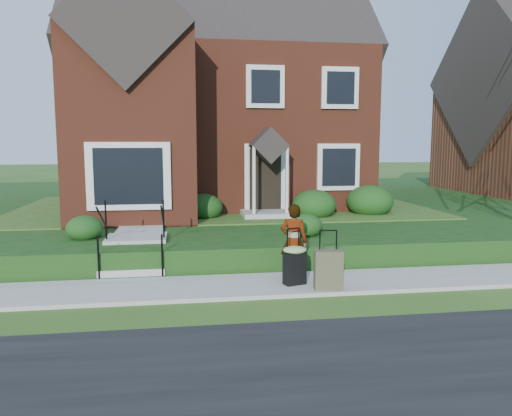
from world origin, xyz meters
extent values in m
plane|color=#2D5119|center=(0.00, 0.00, 0.00)|extent=(120.00, 120.00, 0.00)
cube|color=#9E9B93|center=(0.00, 0.00, 0.04)|extent=(60.00, 1.60, 0.08)
cube|color=#11390F|center=(4.00, 10.90, 0.30)|extent=(44.00, 20.00, 0.60)
cube|color=#9E9B93|center=(-2.50, 5.00, 0.63)|extent=(1.20, 6.00, 0.06)
cube|color=brown|center=(0.00, 10.00, 3.30)|extent=(10.00, 8.00, 5.40)
cube|color=brown|center=(-2.80, 5.20, 3.30)|extent=(3.60, 2.40, 5.40)
cube|color=silver|center=(-2.80, 4.05, 2.00)|extent=(2.20, 0.30, 1.80)
cube|color=black|center=(1.20, 5.94, 1.65)|extent=(1.00, 0.12, 2.10)
cube|color=black|center=(3.60, 5.95, 2.10)|extent=(1.40, 0.10, 1.50)
cube|color=brown|center=(3.00, 10.00, 8.20)|extent=(0.90, 0.90, 3.00)
cube|color=#9E9B93|center=(-2.50, 1.00, 0.15)|extent=(1.40, 0.30, 0.15)
cube|color=#9E9B93|center=(-2.50, 1.30, 0.30)|extent=(1.40, 0.30, 0.15)
cube|color=#9E9B93|center=(-2.50, 1.60, 0.45)|extent=(1.40, 0.30, 0.15)
cube|color=#9E9B93|center=(-2.50, 1.90, 0.60)|extent=(1.40, 0.30, 0.15)
cube|color=#9E9B93|center=(-2.50, 2.45, 0.60)|extent=(1.40, 0.80, 0.15)
cylinder|color=black|center=(-3.15, 0.85, 0.53)|extent=(0.04, 0.04, 0.90)
cylinder|color=black|center=(-3.15, 2.05, 1.13)|extent=(0.04, 0.04, 0.90)
cylinder|color=black|center=(-1.85, 0.85, 0.53)|extent=(0.04, 0.04, 0.90)
cylinder|color=black|center=(-1.85, 2.05, 1.13)|extent=(0.04, 0.04, 0.90)
ellipsoid|color=#123610|center=(-4.13, 5.10, 1.06)|extent=(1.32, 1.32, 0.92)
ellipsoid|color=#123610|center=(-0.79, 5.51, 1.02)|extent=(1.19, 1.19, 0.83)
ellipsoid|color=#123610|center=(2.63, 5.26, 1.07)|extent=(1.36, 1.36, 0.95)
ellipsoid|color=#123610|center=(4.56, 5.60, 1.12)|extent=(1.49, 1.49, 1.05)
ellipsoid|color=#123610|center=(-3.74, 2.67, 0.91)|extent=(0.88, 0.88, 0.62)
ellipsoid|color=#123610|center=(1.60, 2.30, 0.90)|extent=(0.86, 0.86, 0.60)
imported|color=#999999|center=(0.86, 0.31, 0.86)|extent=(0.67, 0.56, 1.56)
cube|color=black|center=(0.78, -0.15, 0.40)|extent=(0.48, 0.35, 0.64)
cylinder|color=black|center=(0.78, -0.15, 1.20)|extent=(0.25, 0.10, 0.03)
cylinder|color=black|center=(0.65, -0.15, 0.96)|extent=(0.02, 0.02, 0.48)
cylinder|color=black|center=(0.91, -0.15, 0.96)|extent=(0.02, 0.02, 0.48)
cylinder|color=black|center=(0.63, -0.15, 0.11)|extent=(0.06, 0.07, 0.06)
cylinder|color=black|center=(0.93, -0.15, 0.11)|extent=(0.06, 0.07, 0.06)
ellipsoid|color=#90BF6D|center=(0.78, -0.15, 0.79)|extent=(0.56, 0.51, 0.15)
cube|color=#4F4D34|center=(1.34, -0.60, 0.46)|extent=(0.57, 0.37, 0.77)
cylinder|color=black|center=(1.34, -0.60, 1.22)|extent=(0.32, 0.07, 0.03)
cylinder|color=black|center=(1.18, -0.60, 1.03)|extent=(0.02, 0.02, 0.37)
cylinder|color=black|center=(1.50, -0.60, 1.03)|extent=(0.02, 0.02, 0.37)
cylinder|color=black|center=(1.15, -0.60, 0.11)|extent=(0.05, 0.06, 0.06)
cylinder|color=black|center=(1.52, -0.60, 0.11)|extent=(0.05, 0.06, 0.06)
camera|label=1|loc=(-1.41, -9.61, 2.89)|focal=35.00mm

